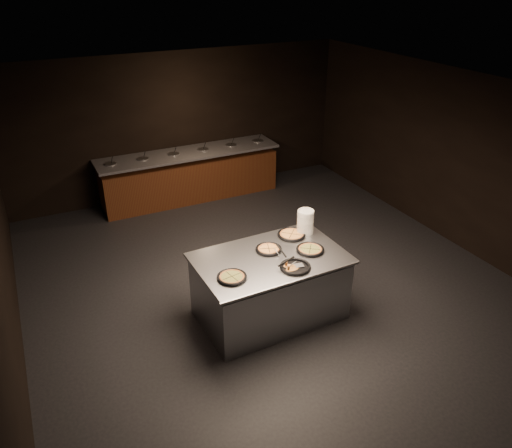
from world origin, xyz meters
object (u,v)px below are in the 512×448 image
object	(u,v)px
serving_counter	(270,288)
pan_cheese_whole	(269,249)
pan_veggie_whole	(232,277)
plate_stack	(305,222)

from	to	relation	value
serving_counter	pan_cheese_whole	world-z (taller)	pan_cheese_whole
pan_veggie_whole	serving_counter	bearing A→B (deg)	19.73
serving_counter	plate_stack	world-z (taller)	plate_stack
pan_veggie_whole	pan_cheese_whole	size ratio (longest dim) A/B	1.05
serving_counter	pan_veggie_whole	world-z (taller)	pan_veggie_whole
serving_counter	plate_stack	distance (m)	1.08
serving_counter	pan_veggie_whole	bearing A→B (deg)	-161.50
pan_veggie_whole	plate_stack	bearing A→B (deg)	23.38
plate_stack	pan_cheese_whole	bearing A→B (deg)	-162.86
pan_veggie_whole	pan_cheese_whole	xyz separation A→B (m)	(0.72, 0.40, -0.00)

